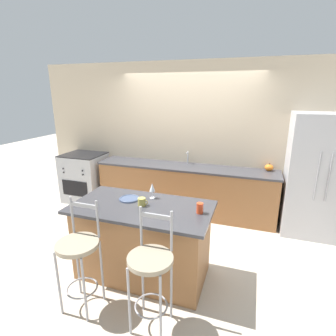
% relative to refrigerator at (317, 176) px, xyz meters
% --- Properties ---
extents(ground_plane, '(18.00, 18.00, 0.00)m').
position_rel_refrigerator_xyz_m(ground_plane, '(-2.10, -0.29, -0.94)').
color(ground_plane, beige).
extents(wall_back, '(6.00, 0.07, 2.70)m').
position_rel_refrigerator_xyz_m(wall_back, '(-2.10, 0.35, 0.41)').
color(wall_back, beige).
rests_on(wall_back, ground_plane).
extents(back_counter, '(3.24, 0.62, 0.90)m').
position_rel_refrigerator_xyz_m(back_counter, '(-2.10, 0.06, -0.49)').
color(back_counter, '#936038').
rests_on(back_counter, ground_plane).
extents(sink_faucet, '(0.02, 0.13, 0.22)m').
position_rel_refrigerator_xyz_m(sink_faucet, '(-2.10, 0.25, 0.09)').
color(sink_faucet, '#ADAFB5').
rests_on(sink_faucet, back_counter).
extents(kitchen_island, '(1.63, 0.86, 0.91)m').
position_rel_refrigerator_xyz_m(kitchen_island, '(-2.12, -1.78, -0.48)').
color(kitchen_island, '#936038').
rests_on(kitchen_island, ground_plane).
extents(refrigerator, '(0.88, 0.69, 1.89)m').
position_rel_refrigerator_xyz_m(refrigerator, '(0.00, 0.00, 0.00)').
color(refrigerator, '#BCBCC1').
rests_on(refrigerator, ground_plane).
extents(oven_range, '(0.78, 0.72, 0.97)m').
position_rel_refrigerator_xyz_m(oven_range, '(-4.19, -0.01, -0.46)').
color(oven_range, '#ADAFB5').
rests_on(oven_range, ground_plane).
extents(bar_stool_near, '(0.42, 0.42, 1.16)m').
position_rel_refrigerator_xyz_m(bar_stool_near, '(-2.50, -2.46, -0.32)').
color(bar_stool_near, '#99999E').
rests_on(bar_stool_near, ground_plane).
extents(bar_stool_far, '(0.42, 0.42, 1.16)m').
position_rel_refrigerator_xyz_m(bar_stool_far, '(-1.73, -2.44, -0.32)').
color(bar_stool_far, '#99999E').
rests_on(bar_stool_far, ground_plane).
extents(dinner_plate, '(0.25, 0.25, 0.02)m').
position_rel_refrigerator_xyz_m(dinner_plate, '(-2.34, -1.65, -0.02)').
color(dinner_plate, '#425170').
rests_on(dinner_plate, kitchen_island).
extents(wine_glass, '(0.07, 0.07, 0.20)m').
position_rel_refrigerator_xyz_m(wine_glass, '(-2.08, -1.53, 0.11)').
color(wine_glass, white).
rests_on(wine_glass, kitchen_island).
extents(coffee_mug, '(0.12, 0.09, 0.09)m').
position_rel_refrigerator_xyz_m(coffee_mug, '(-2.11, -1.77, 0.01)').
color(coffee_mug, '#C1B251').
rests_on(coffee_mug, kitchen_island).
extents(tumbler_cup, '(0.07, 0.07, 0.12)m').
position_rel_refrigerator_xyz_m(tumbler_cup, '(-1.44, -1.75, 0.03)').
color(tumbler_cup, red).
rests_on(tumbler_cup, kitchen_island).
extents(pumpkin_decoration, '(0.14, 0.14, 0.13)m').
position_rel_refrigerator_xyz_m(pumpkin_decoration, '(-0.68, 0.22, 0.01)').
color(pumpkin_decoration, orange).
rests_on(pumpkin_decoration, back_counter).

